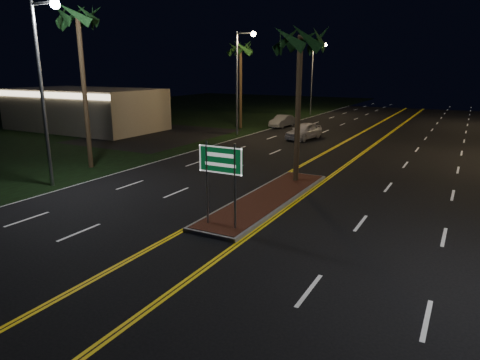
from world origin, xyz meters
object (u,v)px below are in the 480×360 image
Objects in this scene: commercial_building at (85,109)px; car_far at (282,120)px; car_near at (304,130)px; palm_left_far at (241,49)px; palm_left_near at (78,18)px; highway_sign at (221,168)px; palm_median at (300,40)px; median_island at (268,199)px; streetlight_left_near at (45,74)px; streetlight_left_far at (315,70)px; streetlight_left_mid at (241,71)px.

car_far is at bearing 33.77° from commercial_building.
commercial_building reaches higher than car_near.
palm_left_far is at bearing 165.33° from car_near.
palm_left_far is 2.07× the size of car_far.
palm_left_near is 1.11× the size of palm_left_far.
highway_sign is at bearing -66.90° from car_far.
median_island is at bearing -90.00° from palm_median.
palm_left_near is at bearing 175.43° from median_island.
highway_sign is at bearing -6.47° from streetlight_left_near.
streetlight_left_far is at bearing 82.22° from palm_left_far.
median_island is at bearing -74.00° from streetlight_left_far.
palm_left_near is 2.30× the size of car_far.
streetlight_left_mid is at bearing -61.33° from palm_left_far.
streetlight_left_near is at bearing -148.51° from palm_median.
streetlight_left_far reaches higher than palm_median.
median_island is 1.16× the size of palm_left_far.
streetlight_left_near reaches higher than car_far.
streetlight_left_mid reaches higher than commercial_building.
median_island is 38.89m from streetlight_left_far.
streetlight_left_mid is at bearing -94.50° from car_far.
palm_left_far reaches higher than median_island.
median_island is 20.80m from streetlight_left_mid.
palm_median is (10.61, 6.50, 1.62)m from streetlight_left_near.
palm_left_near reaches higher than median_island.
highway_sign is 14.92m from palm_left_near.
streetlight_left_mid is 7.63m from car_near.
streetlight_left_mid is at bearing 128.17° from palm_median.
highway_sign is 23.93m from streetlight_left_mid.
median_island is at bearing -58.64° from palm_left_far.
streetlight_left_mid is 1.00× the size of streetlight_left_far.
palm_left_far is (-2.19, 24.00, 2.09)m from streetlight_left_near.
median_island is 25.84m from car_far.
streetlight_left_near is 24.19m from palm_left_far.
car_far is at bearing 87.64° from streetlight_left_near.
commercial_building reaches higher than median_island.
streetlight_left_mid is (15.39, 4.01, 3.65)m from commercial_building.
car_far is (1.11, 7.02, -4.95)m from streetlight_left_mid.
streetlight_left_mid is 8.66m from car_far.
palm_median is (10.61, -13.50, 1.62)m from streetlight_left_mid.
streetlight_left_far is at bearing 90.00° from streetlight_left_near.
palm_left_near is 24.55m from car_far.
streetlight_left_mid and streetlight_left_far have the same top height.
streetlight_left_near is 27.49m from car_far.
commercial_building is 2.99× the size of car_near.
commercial_building is 19.89m from car_far.
palm_left_far is (-2.19, -16.00, 2.09)m from streetlight_left_far.
streetlight_left_far is at bearing 107.58° from palm_median.
streetlight_left_near is at bearing -90.00° from streetlight_left_mid.
palm_left_near is (-12.50, 1.00, 8.60)m from median_island.
streetlight_left_mid is at bearing 90.00° from streetlight_left_near.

